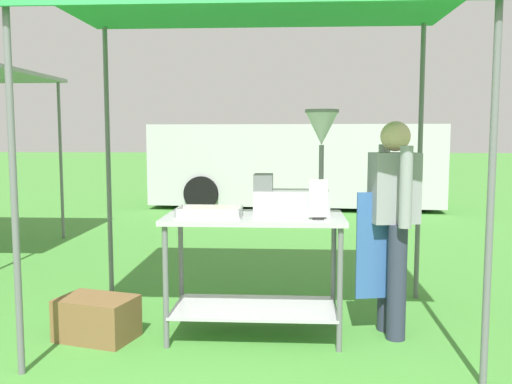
{
  "coord_description": "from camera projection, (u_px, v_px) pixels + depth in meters",
  "views": [
    {
      "loc": [
        0.43,
        -2.97,
        1.52
      ],
      "look_at": [
        0.18,
        1.37,
        1.07
      ],
      "focal_mm": 39.83,
      "sensor_mm": 36.0,
      "label": 1
    }
  ],
  "objects": [
    {
      "name": "ground_plane",
      "position": [
        261.0,
        228.0,
        9.09
      ],
      "size": [
        70.0,
        70.0,
        0.0
      ],
      "primitive_type": "plane",
      "color": "#478E38"
    },
    {
      "name": "menu_sign",
      "position": [
        318.0,
        202.0,
        3.98
      ],
      "size": [
        0.13,
        0.05,
        0.28
      ],
      "color": "black",
      "rests_on": "donut_cart"
    },
    {
      "name": "stall_canopy",
      "position": [
        255.0,
        8.0,
        4.14
      ],
      "size": [
        3.07,
        2.04,
        2.54
      ],
      "color": "slate",
      "rests_on": "ground"
    },
    {
      "name": "vendor",
      "position": [
        393.0,
        217.0,
        4.22
      ],
      "size": [
        0.46,
        0.54,
        1.61
      ],
      "color": "#2D3347",
      "rests_on": "ground"
    },
    {
      "name": "donut_cart",
      "position": [
        254.0,
        250.0,
        4.22
      ],
      "size": [
        1.32,
        0.67,
        0.92
      ],
      "color": "#B7B7BC",
      "rests_on": "ground"
    },
    {
      "name": "supply_crate",
      "position": [
        97.0,
        318.0,
        4.2
      ],
      "size": [
        0.63,
        0.5,
        0.31
      ],
      "color": "brown",
      "rests_on": "ground"
    },
    {
      "name": "donut_fryer",
      "position": [
        299.0,
        177.0,
        4.22
      ],
      "size": [
        0.62,
        0.28,
        0.78
      ],
      "color": "#B7B7BC",
      "rests_on": "donut_cart"
    },
    {
      "name": "van_silver",
      "position": [
        295.0,
        164.0,
        11.8
      ],
      "size": [
        5.91,
        2.4,
        1.69
      ],
      "color": "#BCBCC1",
      "rests_on": "ground"
    },
    {
      "name": "donut_tray",
      "position": [
        210.0,
        214.0,
        4.12
      ],
      "size": [
        0.47,
        0.27,
        0.07
      ],
      "color": "#B7B7BC",
      "rests_on": "donut_cart"
    }
  ]
}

